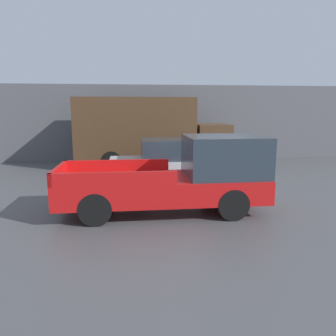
{
  "coord_description": "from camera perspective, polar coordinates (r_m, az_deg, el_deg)",
  "views": [
    {
      "loc": [
        -2.27,
        -9.24,
        2.78
      ],
      "look_at": [
        -1.15,
        0.35,
        1.03
      ],
      "focal_mm": 35.0,
      "sensor_mm": 36.0,
      "label": 1
    }
  ],
  "objects": [
    {
      "name": "pickup_truck",
      "position": [
        8.89,
        2.64,
        -1.5
      ],
      "size": [
        5.5,
        2.01,
        2.06
      ],
      "color": "red",
      "rests_on": "ground"
    },
    {
      "name": "delivery_truck",
      "position": [
        15.74,
        -3.84,
        6.51
      ],
      "size": [
        7.23,
        2.33,
        3.29
      ],
      "color": "#4C331E",
      "rests_on": "ground"
    },
    {
      "name": "car",
      "position": [
        12.14,
        0.95,
        1.12
      ],
      "size": [
        4.6,
        1.92,
        1.68
      ],
      "color": "silver",
      "rests_on": "ground"
    },
    {
      "name": "building_wall",
      "position": [
        18.01,
        0.62,
        7.86
      ],
      "size": [
        28.0,
        0.15,
        4.04
      ],
      "color": "#56565B",
      "rests_on": "ground"
    },
    {
      "name": "ground_plane",
      "position": [
        9.91,
        6.92,
        -6.09
      ],
      "size": [
        60.0,
        60.0,
        0.0
      ],
      "primitive_type": "plane",
      "color": "#4C4C4F"
    }
  ]
}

